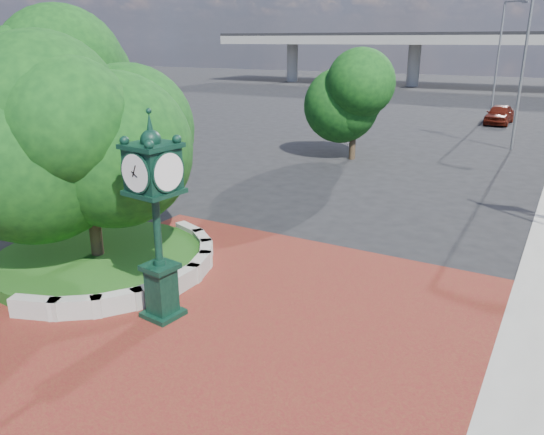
{
  "coord_description": "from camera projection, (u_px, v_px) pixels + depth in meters",
  "views": [
    {
      "loc": [
        6.77,
        -10.17,
        6.45
      ],
      "look_at": [
        0.13,
        1.5,
        1.95
      ],
      "focal_mm": 35.0,
      "sensor_mm": 36.0,
      "label": 1
    }
  ],
  "objects": [
    {
      "name": "parked_car",
      "position": [
        499.0,
        114.0,
        42.76
      ],
      "size": [
        1.98,
        4.62,
        1.55
      ],
      "primitive_type": "imported",
      "rotation": [
        0.0,
        0.0,
        -0.03
      ],
      "color": "#52140B",
      "rests_on": "ground"
    },
    {
      "name": "planter_wall",
      "position": [
        157.0,
        273.0,
        14.78
      ],
      "size": [
        2.96,
        6.77,
        0.54
      ],
      "color": "#9E9B93",
      "rests_on": "ground"
    },
    {
      "name": "tree_northwest",
      "position": [
        44.0,
        98.0,
        22.51
      ],
      "size": [
        5.6,
        5.6,
        6.93
      ],
      "color": "#38281C",
      "rests_on": "ground"
    },
    {
      "name": "plaza",
      "position": [
        216.0,
        321.0,
        12.77
      ],
      "size": [
        12.0,
        12.0,
        0.04
      ],
      "primitive_type": "cube",
      "color": "maroon",
      "rests_on": "ground"
    },
    {
      "name": "post_clock",
      "position": [
        156.0,
        211.0,
        12.14
      ],
      "size": [
        1.14,
        1.14,
        4.98
      ],
      "color": "black",
      "rests_on": "ground"
    },
    {
      "name": "street_lamp_far",
      "position": [
        501.0,
        50.0,
        46.16
      ],
      "size": [
        2.04,
        1.04,
        9.62
      ],
      "color": "slate",
      "rests_on": "ground"
    },
    {
      "name": "overpass",
      "position": [
        528.0,
        40.0,
        69.31
      ],
      "size": [
        90.0,
        12.0,
        7.5
      ],
      "color": "#9E9B93",
      "rests_on": "ground"
    },
    {
      "name": "ground",
      "position": [
        239.0,
        305.0,
        13.6
      ],
      "size": [
        200.0,
        200.0,
        0.0
      ],
      "primitive_type": "plane",
      "color": "black",
      "rests_on": "ground"
    },
    {
      "name": "street_lamp_near",
      "position": [
        529.0,
        55.0,
        31.11
      ],
      "size": [
        2.09,
        0.8,
        9.56
      ],
      "color": "slate",
      "rests_on": "ground"
    },
    {
      "name": "tree_planter",
      "position": [
        86.0,
        143.0,
        14.76
      ],
      "size": [
        5.2,
        5.2,
        6.33
      ],
      "color": "#38281C",
      "rests_on": "ground"
    },
    {
      "name": "grass_bed",
      "position": [
        99.0,
        260.0,
        15.88
      ],
      "size": [
        6.1,
        6.1,
        0.4
      ],
      "primitive_type": "cylinder",
      "color": "#144513",
      "rests_on": "ground"
    },
    {
      "name": "tree_street",
      "position": [
        355.0,
        101.0,
        29.28
      ],
      "size": [
        4.4,
        4.4,
        5.45
      ],
      "color": "#38281C",
      "rests_on": "ground"
    }
  ]
}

